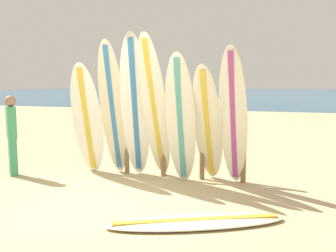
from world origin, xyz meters
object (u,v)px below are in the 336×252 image
(surfboard_leaning_left, at_px, (113,110))
(small_boat_offshore, at_px, (130,99))
(surfboard_leaning_far_left, at_px, (87,120))
(surfboard_leaning_center_left, at_px, (135,107))
(beachgoer_standing, at_px, (12,132))
(surfboard_leaning_center_right, at_px, (181,120))
(surfboard_leaning_far_right, at_px, (233,117))
(surfboard_lying_on_sand, at_px, (196,222))
(surfboard_rack, at_px, (163,139))
(surfboard_leaning_center, at_px, (155,109))
(surfboard_leaning_right, at_px, (208,125))

(surfboard_leaning_left, relative_size, small_boat_offshore, 0.90)
(surfboard_leaning_far_left, bearing_deg, surfboard_leaning_left, 2.27)
(surfboard_leaning_center_left, relative_size, beachgoer_standing, 1.73)
(surfboard_leaning_center_right, relative_size, beachgoer_standing, 1.49)
(surfboard_leaning_far_right, bearing_deg, surfboard_lying_on_sand, -96.90)
(surfboard_leaning_center_right, bearing_deg, surfboard_lying_on_sand, -68.59)
(surfboard_rack, relative_size, surfboard_leaning_center, 1.18)
(surfboard_lying_on_sand, distance_m, beachgoer_standing, 4.06)
(small_boat_offshore, bearing_deg, surfboard_lying_on_sand, -65.58)
(surfboard_rack, relative_size, small_boat_offshore, 1.10)
(surfboard_leaning_center_left, distance_m, surfboard_leaning_right, 1.33)
(surfboard_leaning_center, relative_size, surfboard_leaning_right, 1.25)
(surfboard_leaning_right, relative_size, small_boat_offshore, 0.74)
(surfboard_leaning_far_left, height_order, surfboard_leaning_left, surfboard_leaning_left)
(surfboard_leaning_far_right, distance_m, surfboard_lying_on_sand, 2.11)
(surfboard_leaning_center, distance_m, surfboard_leaning_center_right, 0.52)
(surfboard_rack, xyz_separation_m, surfboard_leaning_center_right, (0.44, -0.43, 0.41))
(beachgoer_standing, bearing_deg, surfboard_lying_on_sand, -19.05)
(surfboard_rack, height_order, small_boat_offshore, surfboard_rack)
(surfboard_rack, height_order, surfboard_leaning_center, surfboard_leaning_center)
(small_boat_offshore, bearing_deg, surfboard_leaning_center_right, -65.39)
(surfboard_leaning_center_right, height_order, surfboard_lying_on_sand, surfboard_leaning_center_right)
(small_boat_offshore, bearing_deg, surfboard_leaning_left, -67.81)
(surfboard_leaning_far_left, bearing_deg, surfboard_leaning_center_left, 2.05)
(surfboard_leaning_right, xyz_separation_m, beachgoer_standing, (-3.56, -0.50, -0.19))
(surfboard_leaning_left, relative_size, surfboard_leaning_center_right, 1.11)
(surfboard_leaning_far_right, bearing_deg, surfboard_rack, 167.43)
(surfboard_leaning_far_left, bearing_deg, small_boat_offshore, 111.13)
(surfboard_leaning_right, bearing_deg, surfboard_leaning_far_left, -178.69)
(surfboard_leaning_right, height_order, surfboard_leaning_far_right, surfboard_leaning_far_right)
(surfboard_leaning_far_left, relative_size, surfboard_leaning_center_left, 0.81)
(surfboard_rack, bearing_deg, surfboard_leaning_far_right, -12.57)
(surfboard_leaning_center_left, height_order, surfboard_leaning_center_right, surfboard_leaning_center_left)
(surfboard_leaning_left, bearing_deg, surfboard_rack, 18.65)
(surfboard_leaning_far_left, xyz_separation_m, surfboard_leaning_center_left, (0.94, 0.03, 0.25))
(surfboard_leaning_center, distance_m, beachgoer_standing, 2.71)
(surfboard_leaning_right, bearing_deg, small_boat_offshore, 115.58)
(surfboard_rack, bearing_deg, surfboard_leaning_right, -16.63)
(surfboard_leaning_far_right, xyz_separation_m, surfboard_lying_on_sand, (-0.21, -1.77, -1.12))
(surfboard_leaning_center_right, height_order, small_boat_offshore, surfboard_leaning_center_right)
(surfboard_leaning_far_left, bearing_deg, surfboard_rack, 12.70)
(surfboard_rack, distance_m, surfboard_leaning_far_right, 1.40)
(surfboard_leaning_right, xyz_separation_m, surfboard_lying_on_sand, (0.21, -1.80, -0.98))
(surfboard_leaning_right, height_order, beachgoer_standing, surfboard_leaning_right)
(surfboard_leaning_far_left, relative_size, surfboard_leaning_left, 0.85)
(surfboard_lying_on_sand, height_order, beachgoer_standing, beachgoer_standing)
(small_boat_offshore, bearing_deg, beachgoer_standing, -71.88)
(surfboard_leaning_right, height_order, small_boat_offshore, surfboard_leaning_right)
(surfboard_leaning_center, xyz_separation_m, surfboard_lying_on_sand, (1.12, -1.71, -1.23))
(surfboard_leaning_center_left, height_order, surfboard_lying_on_sand, surfboard_leaning_center_left)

